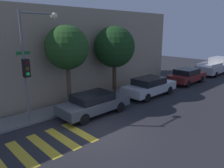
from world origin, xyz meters
TOP-DOWN VIEW (x-y plane):
  - ground_plane at (0.00, 0.00)m, footprint 60.00×60.00m
  - sidewalk at (0.00, 4.04)m, footprint 26.00×1.69m
  - building_row at (0.00, 8.29)m, footprint 26.00×6.00m
  - crosswalk at (-3.06, 0.80)m, footprint 5.21×2.60m
  - traffic_light_pole at (-1.57, 3.37)m, footprint 2.38×0.56m
  - sedan_near_corner at (1.36, 2.10)m, footprint 4.37×1.82m
  - sedan_middle at (6.80, 2.10)m, footprint 4.57×1.87m
  - sedan_far_end at (12.54, 2.10)m, footprint 4.28×1.86m
  - pickup_truck at (19.22, 2.10)m, footprint 5.69×1.99m
  - tree_near_corner at (0.94, 4.05)m, footprint 2.69×2.69m
  - tree_midblock at (4.96, 4.05)m, footprint 3.01×3.01m

SIDE VIEW (x-z plane):
  - ground_plane at x=0.00m, z-range 0.00..0.00m
  - crosswalk at x=-3.06m, z-range 0.00..0.00m
  - sidewalk at x=0.00m, z-range 0.00..0.14m
  - sedan_near_corner at x=1.36m, z-range 0.05..1.36m
  - sedan_far_end at x=12.54m, z-range 0.04..1.43m
  - sedan_middle at x=6.80m, z-range 0.04..1.45m
  - pickup_truck at x=19.22m, z-range 0.00..1.77m
  - building_row at x=0.00m, z-range 0.00..6.40m
  - tree_midblock at x=4.96m, z-range 1.07..6.26m
  - traffic_light_pole at x=-1.57m, z-range 0.75..6.63m
  - tree_near_corner at x=0.94m, z-range 1.24..6.45m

